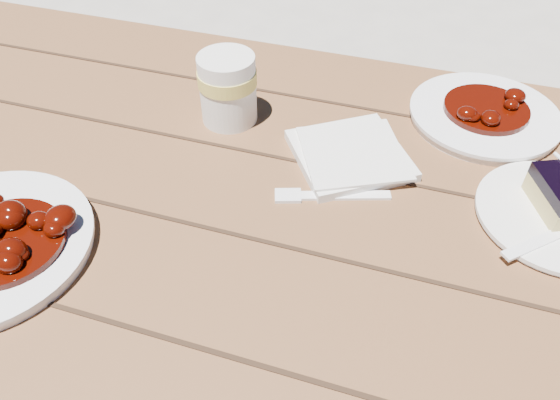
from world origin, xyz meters
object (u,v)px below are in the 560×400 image
(second_plate, at_px, (484,116))
(second_cup, at_px, (228,89))
(picnic_table, at_px, (286,275))
(dessert_plate, at_px, (558,216))

(second_plate, height_order, second_cup, second_cup)
(picnic_table, distance_m, second_cup, 0.30)
(dessert_plate, distance_m, second_cup, 0.49)
(picnic_table, relative_size, second_cup, 18.66)
(dessert_plate, xyz_separation_m, second_cup, (-0.48, 0.08, 0.05))
(picnic_table, xyz_separation_m, second_plate, (0.24, 0.27, 0.17))
(second_cup, bearing_deg, dessert_plate, -9.33)
(second_cup, bearing_deg, second_plate, 16.80)
(second_plate, relative_size, second_cup, 2.09)
(picnic_table, bearing_deg, second_cup, 132.91)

